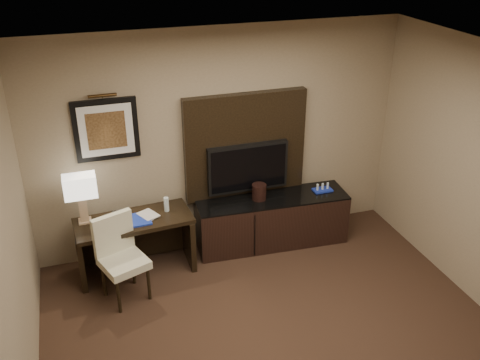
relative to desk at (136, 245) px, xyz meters
name	(u,v)px	position (x,y,z in m)	size (l,w,h in m)	color
ceiling	(318,90)	(1.14, -2.10, 2.35)	(4.50, 5.00, 0.01)	silver
wall_back	(220,140)	(1.14, 0.40, 1.00)	(4.50, 0.01, 2.70)	gray
wall_left	(4,313)	(-1.11, -2.10, 1.00)	(0.01, 5.00, 2.70)	gray
desk	(136,245)	(0.00, 0.00, 0.00)	(1.30, 0.56, 0.70)	black
credenza	(271,220)	(1.70, 0.07, -0.02)	(1.88, 0.52, 0.65)	black
tv_wall_panel	(245,145)	(1.44, 0.34, 0.92)	(1.50, 0.12, 1.30)	black
tv	(248,167)	(1.44, 0.24, 0.67)	(1.00, 0.08, 0.60)	black
artwork	(106,130)	(-0.16, 0.38, 1.30)	(0.70, 0.04, 0.70)	black
picture_light	(102,96)	(-0.16, 0.34, 1.70)	(0.04, 0.04, 0.30)	#3B2812
desk_chair	(124,262)	(-0.19, -0.47, 0.12)	(0.44, 0.51, 0.93)	beige
table_lamp	(82,200)	(-0.52, 0.11, 0.62)	(0.33, 0.19, 0.54)	tan
desk_phone	(116,218)	(-0.19, 0.00, 0.40)	(0.21, 0.19, 0.10)	black
blue_folder	(140,219)	(0.07, -0.05, 0.36)	(0.22, 0.29, 0.02)	#1A34AE
book	(141,210)	(0.09, -0.02, 0.47)	(0.18, 0.02, 0.24)	beige
water_bottle	(166,204)	(0.39, 0.07, 0.43)	(0.06, 0.06, 0.17)	silver
ice_bucket	(259,192)	(1.54, 0.09, 0.40)	(0.18, 0.18, 0.20)	black
minibar_tray	(323,188)	(2.37, 0.05, 0.34)	(0.24, 0.14, 0.09)	#192FA7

